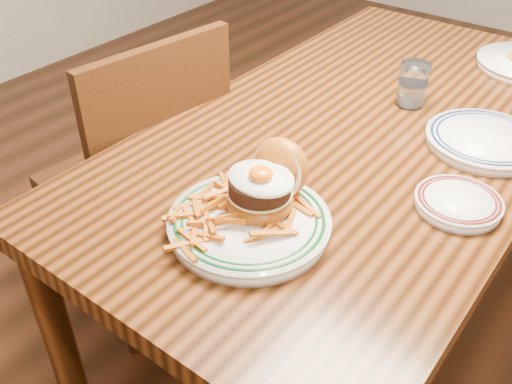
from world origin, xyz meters
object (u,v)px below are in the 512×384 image
Objects in this scene: chair_left at (144,177)px; main_plate at (254,209)px; side_plate at (458,202)px; table at (363,154)px.

chair_left is 0.67m from main_plate.
chair_left reaches higher than side_plate.
main_plate is 0.41m from side_plate.
chair_left is 5.42× the size of side_plate.
table is 9.22× the size of side_plate.
side_plate reaches higher than table.
table is 4.96× the size of main_plate.
table is at bearing 86.23° from main_plate.
chair_left is (-0.55, -0.27, -0.16)m from table.
table is 0.63m from chair_left.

